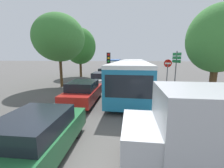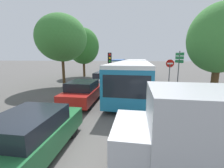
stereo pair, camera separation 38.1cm
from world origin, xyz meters
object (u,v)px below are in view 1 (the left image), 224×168
Objects in this scene: queued_car_red at (83,92)px; tree_left_mid at (59,39)px; queued_car_white at (101,79)px; tree_left_far at (80,46)px; tree_right_near at (218,39)px; articulated_bus at (132,71)px; queued_car_green at (36,137)px; city_bus_rear at (115,64)px; no_entry_sign at (167,70)px; queued_car_tan at (106,73)px; direction_sign_post at (176,62)px; traffic_light at (109,63)px.

tree_left_mid reaches higher than queued_car_red.
queued_car_red is 5.70m from queued_car_white.
tree_left_far reaches higher than tree_right_near.
articulated_bus is 10.48m from tree_left_far.
queued_car_green is at bearing -76.81° from tree_left_far.
queued_car_green is 19.62m from tree_left_far.
tree_left_far is 17.90m from tree_right_near.
tree_left_mid is 1.20× the size of tree_right_near.
city_bus_rear is 26.20m from queued_car_red.
tree_right_near is (7.77, -5.67, 3.30)m from queued_car_white.
queued_car_red is 8.03m from no_entry_sign.
queued_car_green is at bearing -178.53° from queued_car_tan.
no_entry_sign is 1.87m from direction_sign_post.
tree_right_near reaches higher than traffic_light.
queued_car_tan is at bearing -135.01° from no_entry_sign.
queued_car_white is at bearing 0.29° from queued_car_green.
city_bus_rear is at bearing 1.24° from queued_car_white.
tree_left_mid is 12.92m from tree_right_near.
city_bus_rear is 1.87× the size of tree_right_near.
articulated_bus is at bearing -40.65° from tree_left_far.
queued_car_red is 1.52× the size of no_entry_sign.
no_entry_sign reaches higher than queued_car_green.
queued_car_tan is at bearing -48.09° from direction_sign_post.
no_entry_sign is at bearing -3.68° from tree_left_mid.
direction_sign_post is at bearing 3.22° from tree_left_mid.
tree_left_mid is (-7.20, -1.37, 3.23)m from articulated_bus.
no_entry_sign is 0.39× the size of tree_left_far.
tree_left_mid is (-3.73, -5.92, 4.00)m from queued_car_tan.
tree_left_mid is (-10.32, 0.66, 2.88)m from no_entry_sign.
tree_right_near is at bearing 38.39° from articulated_bus.
traffic_light is at bearing 7.88° from direction_sign_post.
no_entry_sign is (6.54, 4.53, 1.12)m from queued_car_red.
traffic_light is at bearing -29.88° from articulated_bus.
traffic_light is at bearing -6.38° from queued_car_green.
direction_sign_post reaches higher than city_bus_rear.
direction_sign_post is at bearing -31.46° from tree_left_far.
queued_car_white is at bearing 7.07° from tree_left_mid.
queued_car_white is 9.45m from tree_left_far.
direction_sign_post is at bearing -52.13° from queued_car_red.
tree_left_far is (-4.18, 13.09, 3.85)m from queued_car_red.
tree_right_near is at bearing 56.64° from traffic_light.
queued_car_white is 10.17m from tree_right_near.
queued_car_white is at bearing -163.81° from traffic_light.
traffic_light is (-2.12, -3.25, 0.97)m from articulated_bus.
tree_left_far is at bearing 31.62° from queued_car_white.
articulated_bus is 4.44m from direction_sign_post.
tree_right_near is at bearing -143.31° from queued_car_tan.
direction_sign_post is (4.25, -0.73, 1.04)m from articulated_bus.
queued_car_tan is at bearing -139.52° from articulated_bus.
queued_car_tan is at bearing 126.10° from tree_right_near.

